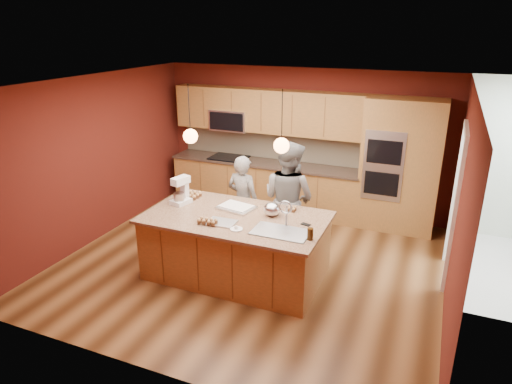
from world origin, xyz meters
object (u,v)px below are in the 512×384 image
at_px(person_left, 243,201).
at_px(mixing_bowl, 272,209).
at_px(person_right, 288,199).
at_px(island, 237,246).
at_px(stand_mixer, 181,192).

xyz_separation_m(person_left, mixing_bowl, (0.78, -0.75, 0.27)).
xyz_separation_m(person_right, mixing_bowl, (0.01, -0.75, 0.11)).
bearing_deg(island, stand_mixer, 172.00).
bearing_deg(person_right, island, 84.33).
relative_size(island, person_left, 1.67).
xyz_separation_m(person_left, stand_mixer, (-0.63, -0.83, 0.35)).
bearing_deg(mixing_bowl, stand_mixer, -176.80).
xyz_separation_m(person_right, stand_mixer, (-1.40, -0.83, 0.20)).
bearing_deg(stand_mixer, mixing_bowl, 17.62).
bearing_deg(mixing_bowl, person_right, 90.82).
bearing_deg(island, person_right, 65.54).
relative_size(person_left, mixing_bowl, 6.41).
bearing_deg(person_left, island, 116.23).
relative_size(person_right, stand_mixer, 4.46).
relative_size(island, person_right, 1.39).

